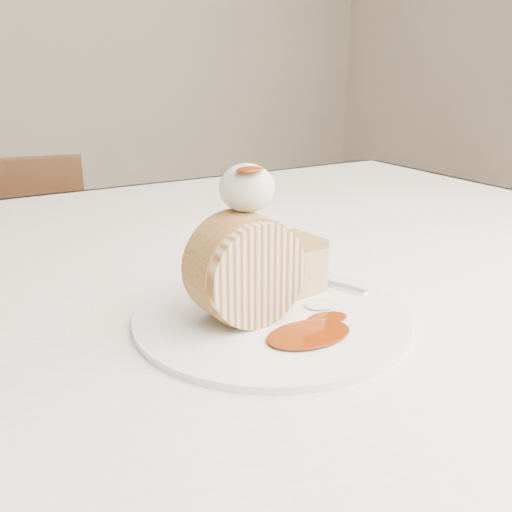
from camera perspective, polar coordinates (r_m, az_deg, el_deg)
table at (r=0.67m, az=-9.65°, el=-8.59°), size 1.40×0.90×0.75m
chair_far at (r=1.37m, az=-23.67°, el=-4.83°), size 0.45×0.45×0.79m
plate at (r=0.51m, az=1.56°, el=-6.05°), size 0.27×0.27×0.01m
roulade_slice at (r=0.48m, az=-1.07°, el=-1.36°), size 0.09×0.06×0.09m
cake_chunk at (r=0.55m, az=3.41°, el=-1.24°), size 0.06×0.06×0.04m
whipped_cream at (r=0.48m, az=-0.93°, el=6.80°), size 0.05×0.05×0.04m
caramel_drizzle at (r=0.46m, az=-0.62°, el=9.26°), size 0.02×0.02×0.01m
caramel_pool at (r=0.47m, az=5.28°, el=-7.76°), size 0.08×0.06×0.00m
fork at (r=0.58m, az=6.39°, el=-2.50°), size 0.07×0.14×0.00m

